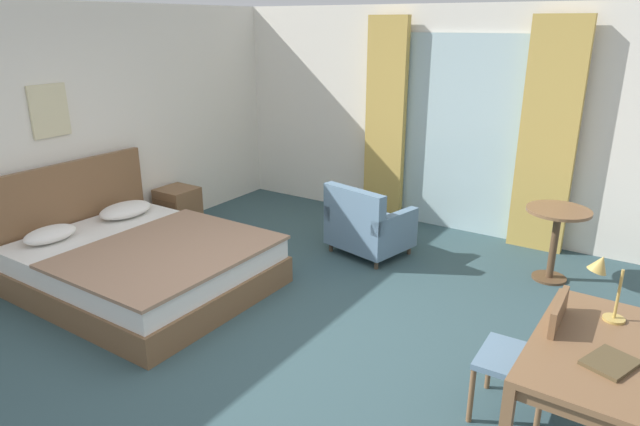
# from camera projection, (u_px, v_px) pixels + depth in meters

# --- Properties ---
(ground) EXTENTS (6.16, 7.16, 0.10)m
(ground) POSITION_uv_depth(u_px,v_px,m) (271.00, 340.00, 4.60)
(ground) COLOR #334C51
(wall_back) EXTENTS (5.76, 0.12, 2.65)m
(wall_back) POSITION_uv_depth(u_px,v_px,m) (435.00, 119.00, 6.78)
(wall_back) COLOR white
(wall_back) RESTS_ON ground
(wall_left) EXTENTS (0.12, 6.76, 2.65)m
(wall_left) POSITION_uv_depth(u_px,v_px,m) (47.00, 139.00, 5.61)
(wall_left) COLOR white
(wall_left) RESTS_ON ground
(balcony_glass_door) EXTENTS (1.50, 0.02, 2.34)m
(balcony_glass_door) POSITION_uv_depth(u_px,v_px,m) (463.00, 136.00, 6.57)
(balcony_glass_door) COLOR silver
(balcony_glass_door) RESTS_ON ground
(curtain_panel_left) EXTENTS (0.52, 0.10, 2.53)m
(curtain_panel_left) POSITION_uv_depth(u_px,v_px,m) (385.00, 122.00, 6.96)
(curtain_panel_left) COLOR tan
(curtain_panel_left) RESTS_ON ground
(curtain_panel_right) EXTENTS (0.59, 0.10, 2.53)m
(curtain_panel_right) POSITION_uv_depth(u_px,v_px,m) (548.00, 138.00, 5.95)
(curtain_panel_right) COLOR tan
(curtain_panel_right) RESTS_ON ground
(bed) EXTENTS (2.27, 1.85, 1.09)m
(bed) POSITION_uv_depth(u_px,v_px,m) (139.00, 261.00, 5.36)
(bed) COLOR brown
(bed) RESTS_ON ground
(nightstand) EXTENTS (0.43, 0.43, 0.53)m
(nightstand) POSITION_uv_depth(u_px,v_px,m) (178.00, 209.00, 6.84)
(nightstand) COLOR brown
(nightstand) RESTS_ON ground
(writing_desk) EXTENTS (0.66, 1.25, 0.74)m
(writing_desk) POSITION_uv_depth(u_px,v_px,m) (592.00, 358.00, 3.14)
(writing_desk) COLOR brown
(writing_desk) RESTS_ON ground
(desk_chair) EXTENTS (0.45, 0.46, 0.91)m
(desk_chair) POSITION_uv_depth(u_px,v_px,m) (531.00, 353.00, 3.46)
(desk_chair) COLOR slate
(desk_chair) RESTS_ON ground
(desk_lamp) EXTENTS (0.25, 0.18, 0.43)m
(desk_lamp) POSITION_uv_depth(u_px,v_px,m) (603.00, 275.00, 3.27)
(desk_lamp) COLOR tan
(desk_lamp) RESTS_ON writing_desk
(closed_book) EXTENTS (0.29, 0.33, 0.02)m
(closed_book) POSITION_uv_depth(u_px,v_px,m) (610.00, 363.00, 2.92)
(closed_book) COLOR brown
(closed_book) RESTS_ON writing_desk
(armchair_by_window) EXTENTS (0.92, 0.83, 0.80)m
(armchair_by_window) POSITION_uv_depth(u_px,v_px,m) (367.00, 226.00, 6.09)
(armchair_by_window) COLOR slate
(armchair_by_window) RESTS_ON ground
(round_cafe_table) EXTENTS (0.60, 0.60, 0.74)m
(round_cafe_table) POSITION_uv_depth(u_px,v_px,m) (556.00, 229.00, 5.41)
(round_cafe_table) COLOR brown
(round_cafe_table) RESTS_ON ground
(framed_picture) EXTENTS (0.03, 0.39, 0.52)m
(framed_picture) POSITION_uv_depth(u_px,v_px,m) (49.00, 111.00, 5.49)
(framed_picture) COLOR beige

